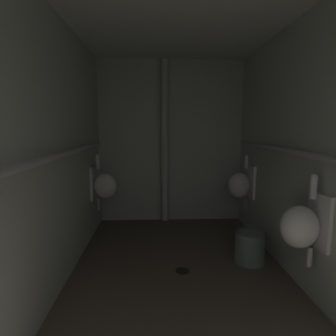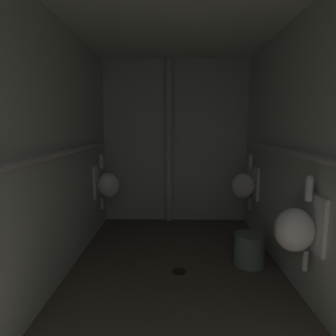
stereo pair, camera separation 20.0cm
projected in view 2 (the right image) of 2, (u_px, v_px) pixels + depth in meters
name	position (u px, v px, depth m)	size (l,w,h in m)	color
floor	(176.00, 315.00, 2.25)	(2.26, 4.56, 0.08)	brown
wall_left	(28.00, 158.00, 2.10)	(0.06, 4.56, 2.41)	#B3BAB1
wall_right	(329.00, 159.00, 2.06)	(0.06, 4.56, 2.41)	#B3BAB1
wall_back	(175.00, 142.00, 4.30)	(2.26, 0.06, 2.41)	#B3BAB1
urinal_left_mid	(107.00, 184.00, 3.85)	(0.32, 0.30, 0.76)	white
urinal_right_mid	(297.00, 228.00, 2.18)	(0.32, 0.30, 0.76)	white
urinal_right_far	(245.00, 185.00, 3.79)	(0.32, 0.30, 0.76)	white
supply_pipe_left	(42.00, 158.00, 2.13)	(0.06, 3.78, 0.06)	#B2B2B2
supply_pipe_right	(317.00, 159.00, 2.06)	(0.06, 3.79, 0.06)	#B2B2B2
standpipe_back_wall	(169.00, 142.00, 4.20)	(0.11, 0.11, 2.36)	#B3BAB1
floor_drain	(179.00, 271.00, 2.85)	(0.14, 0.14, 0.01)	black
waste_bin	(249.00, 249.00, 2.97)	(0.31, 0.31, 0.33)	slate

